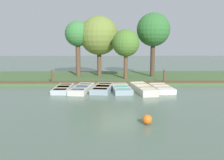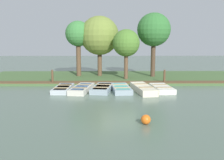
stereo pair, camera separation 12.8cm
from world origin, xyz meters
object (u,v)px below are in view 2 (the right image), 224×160
park_tree_left (100,36)px  park_tree_center (126,43)px  rowboat_0 (63,89)px  park_tree_right (154,30)px  rowboat_3 (121,88)px  mooring_post_near (52,77)px  park_tree_far_left (78,35)px  rowboat_2 (102,88)px  rowboat_1 (82,89)px  rowboat_4 (143,89)px  rowboat_5 (162,88)px  mooring_post_far (164,77)px  buoy (146,119)px

park_tree_left → park_tree_center: (2.00, 2.30, -0.67)m
rowboat_0 → park_tree_center: bearing=134.9°
park_tree_center → park_tree_right: (-1.39, 2.53, 1.15)m
rowboat_3 → mooring_post_near: (-2.55, -5.22, 0.42)m
park_tree_far_left → rowboat_2: bearing=20.8°
rowboat_3 → park_tree_far_left: park_tree_far_left is taller
park_tree_far_left → rowboat_1: bearing=8.6°
rowboat_2 → rowboat_4: (0.35, 2.73, 0.04)m
rowboat_5 → park_tree_left: park_tree_left is taller
rowboat_5 → mooring_post_far: mooring_post_far is taller
rowboat_4 → mooring_post_near: 7.27m
rowboat_0 → park_tree_right: park_tree_right is taller
rowboat_2 → mooring_post_near: size_ratio=2.64×
rowboat_0 → mooring_post_near: size_ratio=2.46×
rowboat_3 → mooring_post_far: mooring_post_far is taller
rowboat_1 → mooring_post_far: (-2.58, 6.18, 0.42)m
rowboat_2 → buoy: size_ratio=7.71×
rowboat_1 → park_tree_right: bearing=143.9°
rowboat_3 → park_tree_right: size_ratio=0.53×
rowboat_0 → rowboat_2: 2.69m
rowboat_3 → rowboat_5: size_ratio=1.09×
rowboat_4 → park_tree_far_left: park_tree_far_left is taller
rowboat_4 → rowboat_0: bearing=-102.3°
park_tree_far_left → rowboat_4: bearing=38.0°
rowboat_2 → park_tree_center: (-4.29, 1.90, 2.99)m
rowboat_2 → park_tree_left: park_tree_left is taller
rowboat_0 → rowboat_4: rowboat_4 is taller
rowboat_1 → park_tree_center: bearing=152.2°
rowboat_0 → buoy: buoy is taller
rowboat_4 → buoy: 6.66m
rowboat_5 → rowboat_3: bearing=-93.6°
mooring_post_near → park_tree_right: park_tree_right is taller
rowboat_5 → park_tree_far_left: park_tree_far_left is taller
rowboat_0 → rowboat_2: rowboat_2 is taller
rowboat_1 → park_tree_far_left: bearing=-162.4°
buoy → park_tree_far_left: (-13.11, -4.29, 3.72)m
rowboat_4 → rowboat_5: 1.37m
buoy → park_tree_right: 13.53m
rowboat_5 → mooring_post_far: bearing=159.3°
rowboat_2 → rowboat_4: bearing=91.6°
rowboat_2 → park_tree_center: size_ratio=0.71×
park_tree_center → mooring_post_near: bearing=-72.7°
rowboat_0 → mooring_post_far: bearing=110.1°
rowboat_2 → park_tree_far_left: park_tree_far_left is taller
rowboat_5 → park_tree_far_left: bearing=-138.6°
mooring_post_near → mooring_post_far: size_ratio=1.00×
rowboat_1 → park_tree_far_left: park_tree_far_left is taller
rowboat_0 → rowboat_3: 3.96m
rowboat_5 → buoy: size_ratio=7.01×
rowboat_5 → buoy: buoy is taller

